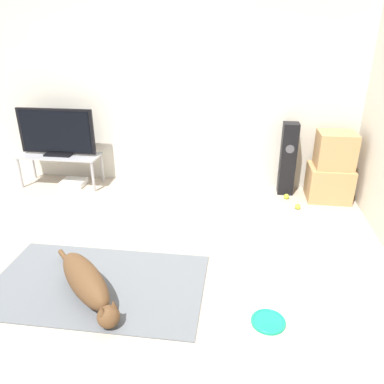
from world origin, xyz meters
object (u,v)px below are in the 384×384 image
frisbee (268,321)px  tv_stand (60,158)px  cardboard_box_lower (329,183)px  dog (87,282)px  cardboard_box_upper (335,150)px  tennis_ball_by_boxes (286,196)px  tennis_ball_near_speaker (298,207)px  tv (56,133)px  game_console (74,183)px  floor_speaker (288,159)px

frisbee → tv_stand: (-2.65, 2.28, 0.36)m
cardboard_box_lower → tv_stand: bearing=-179.7°
tv_stand → dog: bearing=-60.7°
cardboard_box_upper → tennis_ball_by_boxes: (-0.52, -0.10, -0.60)m
cardboard_box_lower → frisbee: bearing=-110.1°
dog → tennis_ball_near_speaker: dog is taller
tv_stand → cardboard_box_lower: bearing=0.3°
dog → cardboard_box_lower: (2.27, 2.20, 0.07)m
tv → tennis_ball_near_speaker: tv is taller
cardboard_box_upper → tv: tv is taller
tv_stand → tv: bearing=90.0°
dog → game_console: size_ratio=2.87×
frisbee → tv_stand: bearing=139.2°
dog → tennis_ball_by_boxes: 2.75m
dog → tv: (-1.23, 2.19, 0.58)m
tennis_ball_near_speaker → game_console: size_ratio=0.21×
tv → tennis_ball_by_boxes: (2.99, -0.08, -0.69)m
frisbee → tv: bearing=139.2°
tv_stand → tv: size_ratio=1.05×
frisbee → tennis_ball_near_speaker: 1.98m
cardboard_box_upper → tv_stand: 3.52m
dog → cardboard_box_lower: bearing=44.2°
game_console → frisbee: bearing=-42.2°
game_console → tv_stand: bearing=174.6°
tennis_ball_by_boxes → tv_stand: bearing=178.5°
tennis_ball_by_boxes → dog: bearing=-129.8°
tv_stand → game_console: tv_stand is taller
tennis_ball_near_speaker → tennis_ball_by_boxes: bearing=111.3°
frisbee → tennis_ball_near_speaker: size_ratio=3.84×
dog → tennis_ball_by_boxes: dog is taller
tv → tennis_ball_by_boxes: tv is taller
tennis_ball_near_speaker → game_console: (-2.94, 0.33, 0.00)m
dog → tv: 2.57m
floor_speaker → tv: tv is taller
cardboard_box_lower → tennis_ball_near_speaker: (-0.40, -0.37, -0.18)m
tennis_ball_by_boxes → tennis_ball_near_speaker: (0.11, -0.27, 0.00)m
dog → frisbee: bearing=-4.0°
floor_speaker → cardboard_box_lower: bearing=-11.7°
tennis_ball_by_boxes → tennis_ball_near_speaker: 0.29m
cardboard_box_lower → cardboard_box_upper: bearing=17.5°
tennis_ball_by_boxes → frisbee: bearing=-98.6°
cardboard_box_upper → floor_speaker: 0.57m
cardboard_box_upper → floor_speaker: bearing=169.2°
tennis_ball_by_boxes → tennis_ball_near_speaker: same height
tv → tennis_ball_near_speaker: (3.09, -0.35, -0.69)m
floor_speaker → tv: bearing=-177.7°
dog → tv_stand: 2.52m
tv → tennis_ball_near_speaker: size_ratio=15.35×
floor_speaker → cardboard_box_upper: bearing=-10.8°
floor_speaker → tv_stand: floor_speaker is taller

